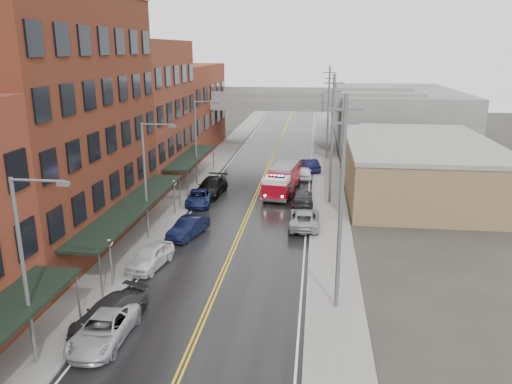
{
  "coord_description": "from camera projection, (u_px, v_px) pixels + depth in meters",
  "views": [
    {
      "loc": [
        5.77,
        -10.67,
        14.14
      ],
      "look_at": [
        1.08,
        27.73,
        3.0
      ],
      "focal_mm": 35.0,
      "sensor_mm": 36.0,
      "label": 1
    }
  ],
  "objects": [
    {
      "name": "street_lamp_1",
      "position": [
        148.0,
        174.0,
        36.99
      ],
      "size": [
        2.64,
        0.22,
        9.0
      ],
      "color": "#59595B",
      "rests_on": "ground"
    },
    {
      "name": "parked_car_right_0",
      "position": [
        304.0,
        219.0,
        40.88
      ],
      "size": [
        2.5,
        5.33,
        1.47
      ],
      "primitive_type": "imported",
      "rotation": [
        0.0,
        0.0,
        3.15
      ],
      "color": "#95969C",
      "rests_on": "ground"
    },
    {
      "name": "brick_building_far",
      "position": [
        181.0,
        109.0,
        69.98
      ],
      "size": [
        9.0,
        20.0,
        12.0
      ],
      "primitive_type": "cube",
      "color": "brown",
      "rests_on": "ground"
    },
    {
      "name": "street_lamp_2",
      "position": [
        198.0,
        137.0,
        52.25
      ],
      "size": [
        2.64,
        0.22,
        9.0
      ],
      "color": "#59595B",
      "rests_on": "ground"
    },
    {
      "name": "globe_lamp_2",
      "position": [
        174.0,
        190.0,
        43.49
      ],
      "size": [
        0.44,
        0.44,
        3.12
      ],
      "color": "#59595B",
      "rests_on": "ground"
    },
    {
      "name": "brick_building_b",
      "position": [
        49.0,
        123.0,
        35.77
      ],
      "size": [
        9.0,
        20.0,
        18.0
      ],
      "primitive_type": "cube",
      "color": "#5A2517",
      "rests_on": "ground"
    },
    {
      "name": "parked_car_left_4",
      "position": [
        150.0,
        257.0,
        33.33
      ],
      "size": [
        2.51,
        4.69,
        1.52
      ],
      "primitive_type": "imported",
      "rotation": [
        0.0,
        0.0,
        -0.17
      ],
      "color": "silver",
      "rests_on": "ground"
    },
    {
      "name": "utility_pole_0",
      "position": [
        341.0,
        202.0,
        26.49
      ],
      "size": [
        1.8,
        0.24,
        12.0
      ],
      "color": "#59595B",
      "rests_on": "ground"
    },
    {
      "name": "curb_right",
      "position": [
        312.0,
        219.0,
        42.7
      ],
      "size": [
        0.3,
        160.0,
        0.15
      ],
      "primitive_type": "cube",
      "color": "gray",
      "rests_on": "ground"
    },
    {
      "name": "street_lamp_0",
      "position": [
        28.0,
        262.0,
        21.73
      ],
      "size": [
        2.64,
        0.22,
        9.0
      ],
      "color": "#59595B",
      "rests_on": "ground"
    },
    {
      "name": "overpass",
      "position": [
        277.0,
        107.0,
        72.25
      ],
      "size": [
        40.0,
        10.0,
        7.5
      ],
      "color": "slate",
      "rests_on": "ground"
    },
    {
      "name": "parked_car_right_3",
      "position": [
        309.0,
        165.0,
        59.56
      ],
      "size": [
        2.94,
        5.01,
        1.56
      ],
      "primitive_type": "imported",
      "rotation": [
        0.0,
        0.0,
        3.43
      ],
      "color": "black",
      "rests_on": "ground"
    },
    {
      "name": "curb_left",
      "position": [
        184.0,
        214.0,
        44.02
      ],
      "size": [
        0.3,
        160.0,
        0.15
      ],
      "primitive_type": "cube",
      "color": "gray",
      "rests_on": "ground"
    },
    {
      "name": "sidewalk_left",
      "position": [
        165.0,
        213.0,
        44.21
      ],
      "size": [
        3.0,
        160.0,
        0.15
      ],
      "primitive_type": "cube",
      "color": "slate",
      "rests_on": "ground"
    },
    {
      "name": "parked_car_left_3",
      "position": [
        109.0,
        313.0,
        26.26
      ],
      "size": [
        3.46,
        5.36,
        1.44
      ],
      "primitive_type": "imported",
      "rotation": [
        0.0,
        0.0,
        -0.31
      ],
      "color": "#27272A",
      "rests_on": "ground"
    },
    {
      "name": "sidewalk_right",
      "position": [
        332.0,
        220.0,
        42.51
      ],
      "size": [
        3.0,
        160.0,
        0.15
      ],
      "primitive_type": "cube",
      "color": "slate",
      "rests_on": "ground"
    },
    {
      "name": "parked_car_left_2",
      "position": [
        103.0,
        329.0,
        24.82
      ],
      "size": [
        2.37,
        5.04,
        1.39
      ],
      "primitive_type": "imported",
      "rotation": [
        0.0,
        0.0,
        -0.01
      ],
      "color": "#ADAFB5",
      "rests_on": "ground"
    },
    {
      "name": "right_far_block",
      "position": [
        395.0,
        116.0,
        78.33
      ],
      "size": [
        18.0,
        30.0,
        8.0
      ],
      "primitive_type": "cube",
      "color": "slate",
      "rests_on": "ground"
    },
    {
      "name": "parked_car_left_6",
      "position": [
        199.0,
        198.0,
        46.83
      ],
      "size": [
        2.68,
        5.01,
        1.34
      ],
      "primitive_type": "imported",
      "rotation": [
        0.0,
        0.0,
        0.1
      ],
      "color": "#151F50",
      "rests_on": "ground"
    },
    {
      "name": "parked_car_left_7",
      "position": [
        211.0,
        187.0,
        49.91
      ],
      "size": [
        2.83,
        5.94,
        1.67
      ],
      "primitive_type": "imported",
      "rotation": [
        0.0,
        0.0,
        -0.09
      ],
      "color": "black",
      "rests_on": "ground"
    },
    {
      "name": "parked_car_right_1",
      "position": [
        302.0,
        198.0,
        46.65
      ],
      "size": [
        2.24,
        5.05,
        1.44
      ],
      "primitive_type": "imported",
      "rotation": [
        0.0,
        0.0,
        3.19
      ],
      "color": "#28282B",
      "rests_on": "ground"
    },
    {
      "name": "utility_pole_2",
      "position": [
        328.0,
        111.0,
        64.65
      ],
      "size": [
        1.8,
        0.24,
        12.0
      ],
      "color": "#59595B",
      "rests_on": "ground"
    },
    {
      "name": "utility_pole_1",
      "position": [
        332.0,
        138.0,
        45.57
      ],
      "size": [
        1.8,
        0.24,
        12.0
      ],
      "color": "#59595B",
      "rests_on": "ground"
    },
    {
      "name": "globe_lamp_1",
      "position": [
        110.0,
        252.0,
        30.14
      ],
      "size": [
        0.44,
        0.44,
        3.12
      ],
      "color": "#59595B",
      "rests_on": "ground"
    },
    {
      "name": "parked_car_left_5",
      "position": [
        188.0,
        227.0,
        38.85
      ],
      "size": [
        2.69,
        4.74,
        1.48
      ],
      "primitive_type": "imported",
      "rotation": [
        0.0,
        0.0,
        -0.27
      ],
      "color": "black",
      "rests_on": "ground"
    },
    {
      "name": "parked_car_right_2",
      "position": [
        304.0,
        173.0,
        56.21
      ],
      "size": [
        1.88,
        4.12,
        1.37
      ],
      "primitive_type": "imported",
      "rotation": [
        0.0,
        0.0,
        3.21
      ],
      "color": "white",
      "rests_on": "ground"
    },
    {
      "name": "fire_truck",
      "position": [
        282.0,
        180.0,
        49.84
      ],
      "size": [
        3.88,
        7.91,
        2.79
      ],
      "rotation": [
        0.0,
        0.0,
        -0.14
      ],
      "color": "maroon",
      "rests_on": "ground"
    },
    {
      "name": "awning_2",
      "position": [
        191.0,
        157.0,
        53.45
      ],
      "size": [
        2.6,
        13.0,
        3.09
      ],
      "color": "black",
      "rests_on": "ground"
    },
    {
      "name": "brick_building_c",
      "position": [
        136.0,
        114.0,
        52.87
      ],
      "size": [
        9.0,
        15.0,
        15.0
      ],
      "primitive_type": "cube",
      "color": "brown",
      "rests_on": "ground"
    },
    {
      "name": "awning_1",
      "position": [
        133.0,
        206.0,
        36.75
      ],
      "size": [
        2.6,
        18.0,
        3.09
      ],
      "color": "black",
      "rests_on": "ground"
    },
    {
      "name": "road",
      "position": [
        247.0,
        217.0,
        43.38
      ],
      "size": [
        11.0,
        160.0,
        0.02
      ],
      "primitive_type": "cube",
      "color": "black",
      "rests_on": "ground"
    },
    {
      "name": "tan_building",
      "position": [
        417.0,
        168.0,
        50.37
      ],
      "size": [
        14.0,
        22.0,
        5.0
      ],
      "primitive_type": "cube",
      "color": "olive",
      "rests_on": "ground"
    }
  ]
}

